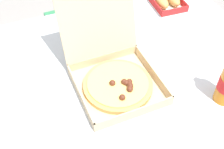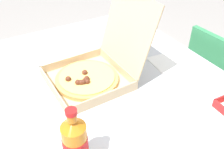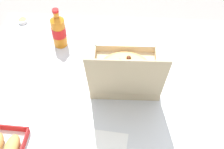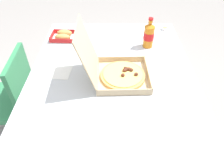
% 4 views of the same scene
% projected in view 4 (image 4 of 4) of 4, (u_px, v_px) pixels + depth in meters
% --- Properties ---
extents(ground_plane, '(10.00, 10.00, 0.00)m').
position_uv_depth(ground_plane, '(112.00, 137.00, 1.83)').
color(ground_plane, gray).
extents(dining_table, '(1.29, 1.04, 0.76)m').
position_uv_depth(dining_table, '(112.00, 79.00, 1.39)').
color(dining_table, silver).
rests_on(dining_table, ground_plane).
extents(chair, '(0.42, 0.42, 0.83)m').
position_uv_depth(chair, '(9.00, 97.00, 1.54)').
color(chair, '#338451').
rests_on(chair, ground_plane).
extents(pizza_box_open, '(0.32, 0.42, 0.35)m').
position_uv_depth(pizza_box_open, '(116.00, 71.00, 1.26)').
color(pizza_box_open, tan).
rests_on(pizza_box_open, dining_table).
extents(bread_side_box, '(0.16, 0.20, 0.06)m').
position_uv_depth(bread_side_box, '(63.00, 36.00, 1.62)').
color(bread_side_box, white).
rests_on(bread_side_box, dining_table).
extents(cola_bottle, '(0.07, 0.07, 0.22)m').
position_uv_depth(cola_bottle, '(148.00, 35.00, 1.49)').
color(cola_bottle, orange).
rests_on(cola_bottle, dining_table).
extents(paper_menu, '(0.22, 0.17, 0.00)m').
position_uv_depth(paper_menu, '(60.00, 68.00, 1.35)').
color(paper_menu, white).
rests_on(paper_menu, dining_table).
extents(dipping_sauce_cup, '(0.06, 0.06, 0.02)m').
position_uv_depth(dipping_sauce_cup, '(164.00, 28.00, 1.74)').
color(dipping_sauce_cup, white).
rests_on(dipping_sauce_cup, dining_table).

